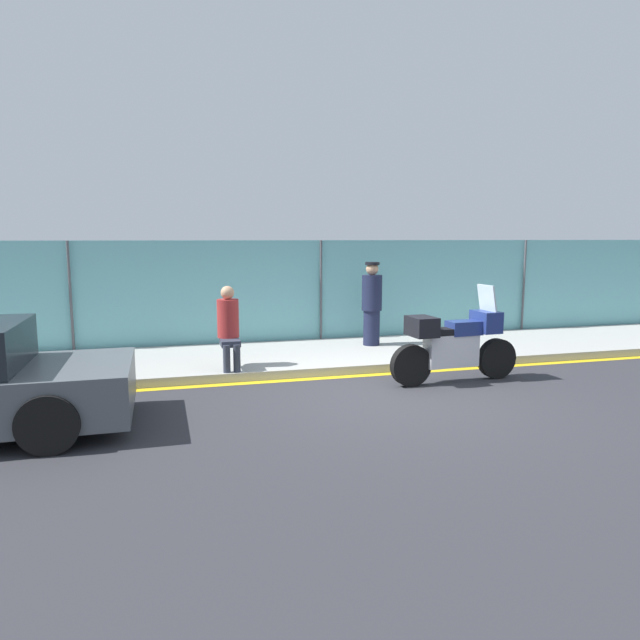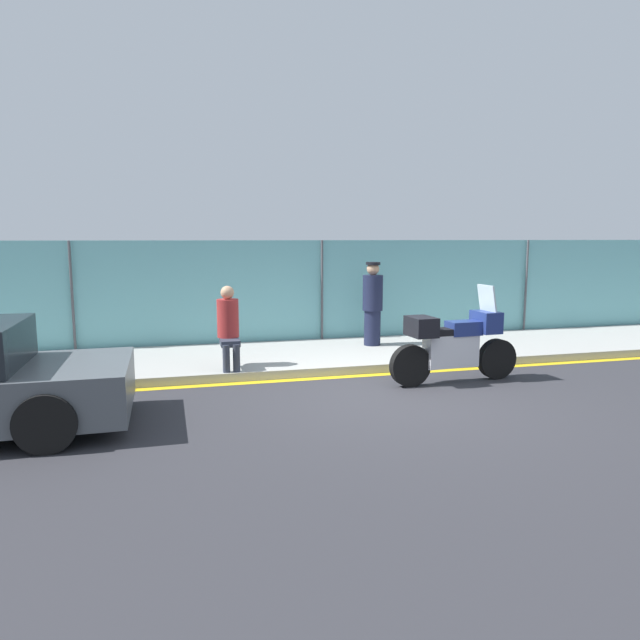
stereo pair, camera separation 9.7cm
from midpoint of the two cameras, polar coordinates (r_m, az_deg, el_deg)
The scene contains 7 objects.
ground_plane at distance 8.42m, azimuth 6.94°, elevation -7.46°, with size 120.00×120.00×0.00m, color #2D2D33.
sidewalk at distance 10.84m, azimuth 1.68°, elevation -3.46°, with size 36.16×2.68×0.15m.
curb_paint_stripe at distance 9.53m, azimuth 4.16°, elevation -5.54°, with size 36.16×0.18×0.01m.
storefront_fence at distance 12.04m, azimuth -0.26°, elevation 2.70°, with size 34.36×0.17×2.22m.
motorcycle at distance 9.18m, azimuth 12.99°, elevation -2.30°, with size 2.21×0.59×1.53m.
officer_standing at distance 11.31m, azimuth 4.96°, elevation 1.69°, with size 0.40×0.40×1.65m.
person_seated_on_curb at distance 9.45m, azimuth -9.43°, elevation -0.25°, with size 0.36×0.68×1.34m.
Camera 1 is at (-3.11, -7.49, 2.26)m, focal length 32.00 mm.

